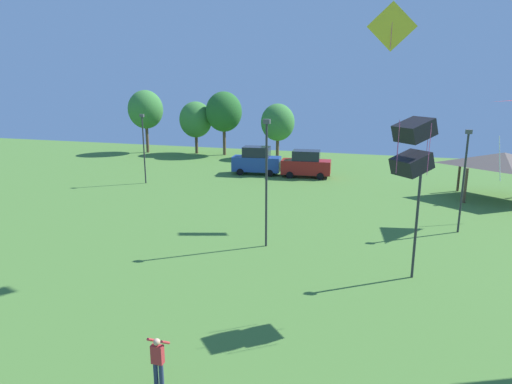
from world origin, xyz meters
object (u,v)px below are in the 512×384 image
Objects in this scene: light_post_2 at (464,176)px; treeline_tree_2 at (224,112)px; kite_flying_7 at (413,147)px; park_pavilion at (504,159)px; parked_car_second_from_left at (306,164)px; treeline_tree_0 at (146,110)px; treeline_tree_3 at (278,122)px; kite_flying_0 at (392,26)px; light_post_0 at (266,177)px; treeline_tree_1 at (196,120)px; kite_flying_5 at (489,120)px; person_standing_mid_field at (158,359)px; parked_car_leftmost at (257,161)px; light_post_1 at (417,215)px; light_post_3 at (144,145)px.

treeline_tree_2 is (-23.47, 22.99, 1.69)m from light_post_2.
park_pavilion is (7.39, 20.10, -3.43)m from kite_flying_7.
light_post_2 is (11.66, -13.05, 2.23)m from parked_car_second_from_left.
treeline_tree_3 is at bearing 3.02° from treeline_tree_0.
kite_flying_0 is 0.48× the size of treeline_tree_3.
treeline_tree_2 is (-11.81, 9.94, 3.92)m from parked_car_second_from_left.
treeline_tree_1 is at bearing 120.35° from light_post_0.
light_post_2 is at bearing -112.83° from kite_flying_5.
light_post_2 is at bearing -53.32° from parked_car_second_from_left.
person_standing_mid_field is at bearing -117.86° from park_pavilion.
kite_flying_0 reaches higher than person_standing_mid_field.
treeline_tree_1 is at bearing 131.52° from parked_car_leftmost.
parked_car_leftmost is at bearing -28.13° from treeline_tree_0.
light_post_1 is (13.62, -20.60, 1.72)m from parked_car_leftmost.
parked_car_leftmost is at bearing 118.62° from kite_flying_7.
light_post_3 is 0.80× the size of treeline_tree_2.
treeline_tree_3 is (7.83, 16.48, 0.67)m from light_post_3.
person_standing_mid_field is 20.75m from light_post_2.
light_post_0 is 0.92× the size of treeline_tree_2.
light_post_0 is 18.68m from light_post_3.
parked_car_leftmost is at bearing 38.67° from light_post_3.
person_standing_mid_field is 11.29m from kite_flying_7.
light_post_3 reaches higher than parked_car_leftmost.
light_post_3 is at bearing -61.00° from treeline_tree_0.
kite_flying_7 is 0.28× the size of treeline_tree_2.
light_post_2 is at bearing 50.71° from person_standing_mid_field.
treeline_tree_2 reaches higher than parked_car_leftmost.
kite_flying_5 is at bearing -39.39° from parked_car_second_from_left.
light_post_1 is at bearing 80.32° from kite_flying_7.
treeline_tree_0 reaches higher than light_post_0.
kite_flying_0 is 35.54m from treeline_tree_0.
parked_car_second_from_left is 0.67× the size of park_pavilion.
park_pavilion is 30.76m from treeline_tree_2.
parked_car_leftmost is at bearing 137.69° from kite_flying_0.
light_post_3 is 16.80m from treeline_tree_1.
kite_flying_0 is 0.44× the size of light_post_0.
kite_flying_5 is at bearing 51.97° from person_standing_mid_field.
treeline_tree_2 is (1.24, 16.52, 1.74)m from light_post_3.
kite_flying_0 is at bearing -62.00° from parked_car_second_from_left.
light_post_1 is 0.70× the size of treeline_tree_2.
light_post_0 is at bearing 165.11° from light_post_1.
kite_flying_0 is at bearing 95.28° from kite_flying_7.
treeline_tree_2 is at bearing 134.83° from parked_car_second_from_left.
treeline_tree_0 is at bearing 145.41° from kite_flying_0.
light_post_1 is at bearing -61.85° from parked_car_leftmost.
light_post_2 is 0.98× the size of treeline_tree_3.
treeline_tree_2 is at bearing 132.28° from kite_flying_0.
treeline_tree_3 is at bearing 89.93° from person_standing_mid_field.
treeline_tree_3 is (-16.87, 22.95, 0.62)m from light_post_2.
light_post_3 is (-28.68, -2.76, 0.33)m from park_pavilion.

